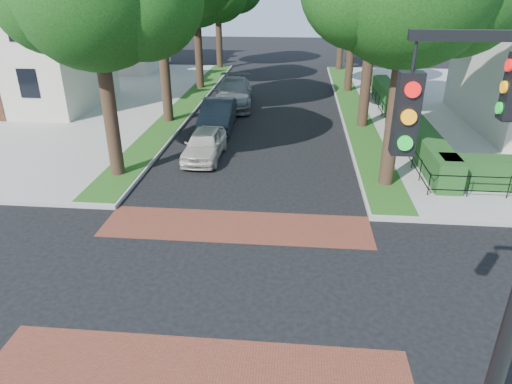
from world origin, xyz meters
TOP-DOWN VIEW (x-y plane):
  - ground at (0.00, 0.00)m, footprint 120.00×120.00m
  - crosswalk_far at (0.00, 3.20)m, footprint 9.00×2.20m
  - crosswalk_near at (0.00, -3.20)m, footprint 9.00×2.20m
  - grass_strip_ne at (5.40, 19.10)m, footprint 1.60×29.80m
  - grass_strip_nw at (-5.40, 19.10)m, footprint 1.60×29.80m
  - hedge_main_road at (7.70, 15.00)m, footprint 1.00×18.00m
  - fence_main_road at (6.90, 15.00)m, footprint 0.06×18.00m
  - house_left_near at (-15.49, 17.99)m, footprint 10.00×9.00m
  - house_left_far at (-15.49, 31.99)m, footprint 10.00×9.00m
  - parked_car_front at (-2.30, 9.53)m, footprint 1.68×4.03m
  - parked_car_middle at (-2.47, 14.18)m, footprint 1.86×4.86m
  - parked_car_rear at (-2.30, 19.22)m, footprint 2.87×6.10m

SIDE VIEW (x-z plane):
  - ground at x=0.00m, z-range 0.00..0.00m
  - crosswalk_far at x=0.00m, z-range 0.00..0.01m
  - crosswalk_near at x=0.00m, z-range 0.00..0.01m
  - grass_strip_ne at x=5.40m, z-range 0.15..0.17m
  - grass_strip_nw at x=-5.40m, z-range 0.15..0.17m
  - fence_main_road at x=6.90m, z-range 0.15..1.05m
  - parked_car_front at x=-2.30m, z-range 0.00..1.36m
  - hedge_main_road at x=7.70m, z-range 0.15..1.35m
  - parked_car_middle at x=-2.47m, z-range 0.00..1.58m
  - parked_car_rear at x=-2.30m, z-range 0.00..1.72m
  - house_left_near at x=-15.49m, z-range -0.03..10.11m
  - house_left_far at x=-15.49m, z-range -0.03..10.11m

